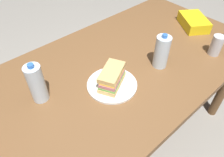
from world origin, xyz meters
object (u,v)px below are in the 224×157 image
Objects in this scene: sandwich at (112,78)px; water_bottle_spare at (37,83)px; paper_plate at (112,85)px; soda_can_silver at (216,45)px; dining_table at (111,81)px; chip_bag at (194,22)px; water_bottle_tall at (162,52)px.

water_bottle_spare is at bearing 152.54° from sandwich.
soda_can_silver is (0.63, -0.21, 0.06)m from paper_plate.
paper_plate is (-0.07, -0.09, 0.09)m from dining_table.
chip_bag reaches higher than dining_table.
sandwich is 0.66m from soda_can_silver.
water_bottle_tall is (0.31, -0.06, 0.09)m from paper_plate.
chip_bag is (0.74, -0.03, 0.12)m from dining_table.
dining_table is 7.38× the size of paper_plate.
dining_table is 0.65m from soda_can_silver.
dining_table is at bearing 50.73° from sandwich.
sandwich is at bearing -129.27° from dining_table.
paper_plate is 2.10× the size of soda_can_silver.
water_bottle_tall is (0.23, -0.15, 0.18)m from dining_table.
dining_table is 0.15m from paper_plate.
water_bottle_spare is at bearing 158.42° from soda_can_silver.
water_bottle_tall is 0.94× the size of water_bottle_spare.
soda_can_silver is at bearing -24.70° from water_bottle_tall.
sandwich is 0.87× the size of chip_bag.
water_bottle_spare is (-1.12, 0.11, 0.06)m from chip_bag.
water_bottle_spare is 1.74× the size of soda_can_silver.
soda_can_silver is (0.63, -0.21, 0.01)m from sandwich.
water_bottle_spare reaches higher than chip_bag.
water_bottle_spare reaches higher than dining_table.
chip_bag is at bearing -5.65° from water_bottle_spare.
soda_can_silver reaches higher than dining_table.
water_bottle_tall is 0.36m from soda_can_silver.
water_bottle_spare is (-0.62, 0.22, 0.01)m from water_bottle_tall.
sandwich is (0.00, 0.00, 0.05)m from paper_plate.
water_bottle_spare is (-0.31, 0.17, 0.09)m from paper_plate.
water_bottle_tall is 1.64× the size of soda_can_silver.
chip_bag is at bearing 3.86° from paper_plate.
dining_table is 0.75m from chip_bag.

